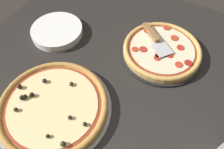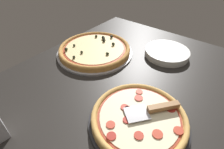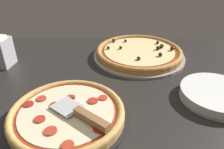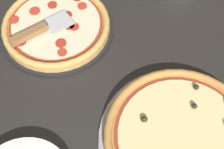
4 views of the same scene
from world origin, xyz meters
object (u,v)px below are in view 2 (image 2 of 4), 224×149
Objects in this scene: pizza_back at (95,49)px; serving_spatula at (158,108)px; pizza_front at (140,117)px; plate_stack at (167,53)px.

pizza_back is 51.80cm from serving_spatula.
pizza_front is 48.78cm from plate_stack.
serving_spatula is (-19.20, -48.05, 2.38)cm from pizza_back.
pizza_front is 1.41× the size of plate_stack.
pizza_back reaches higher than pizza_front.
pizza_front reaches higher than plate_stack.
pizza_front is at bearing -166.88° from plate_stack.
pizza_front is 0.85× the size of pizza_back.
plate_stack is at bearing 19.65° from serving_spatula.
pizza_back is at bearing 68.22° from serving_spatula.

